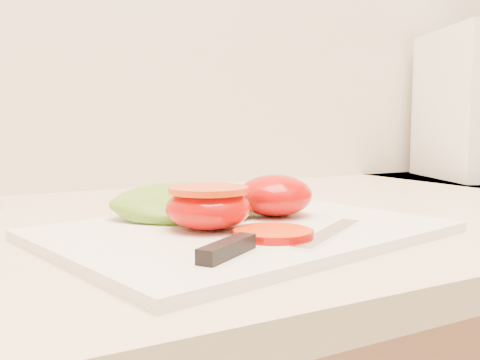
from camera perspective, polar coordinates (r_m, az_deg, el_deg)
cutting_board at (r=0.53m, az=0.52°, el=-5.44°), size 0.42×0.34×0.01m
tomato_half_dome at (r=0.59m, az=3.74°, el=-1.63°), size 0.08×0.08×0.05m
tomato_half_cut at (r=0.51m, az=-3.39°, el=-2.78°), size 0.08×0.08×0.04m
tomato_slice_0 at (r=0.48m, az=3.56°, el=-5.69°), size 0.07×0.07×0.01m
lettuce_leaf_0 at (r=0.58m, az=-5.72°, el=-2.50°), size 0.19×0.16×0.03m
lettuce_leaf_1 at (r=0.61m, az=-2.42°, el=-2.46°), size 0.12×0.12×0.02m
knife at (r=0.44m, az=3.38°, el=-6.61°), size 0.22×0.10×0.01m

